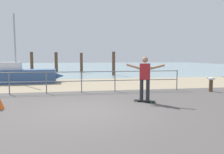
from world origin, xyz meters
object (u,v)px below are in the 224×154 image
skateboarder (145,76)px  seagull (211,79)px  bollard_short (211,86)px  sailboat (24,76)px  skateboard (144,101)px

skateboarder → seagull: 4.44m
skateboarder → bollard_short: size_ratio=2.82×
sailboat → skateboard: (5.97, -7.01, -0.45)m
skateboard → bollard_short: 4.44m
sailboat → seagull: sailboat is taller
skateboarder → bollard_short: skateboarder is taller
skateboard → bollard_short: bollard_short is taller
skateboard → sailboat: bearing=130.4°
skateboarder → skateboard: bearing=26.6°
sailboat → skateboarder: size_ratio=3.03×
sailboat → bollard_short: bearing=-27.3°
skateboarder → seagull: (4.02, 1.85, -0.36)m
bollard_short → skateboarder: bearing=-155.5°
sailboat → bollard_short: (10.00, -5.17, -0.23)m
sailboat → skateboarder: 9.22m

